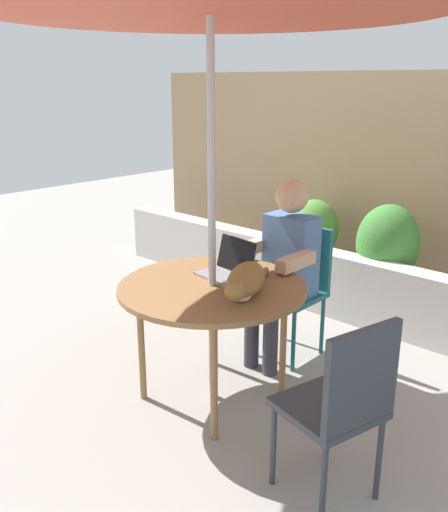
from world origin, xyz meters
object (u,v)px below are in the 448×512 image
(chair_empty, at_px, (343,399))
(person_seated, at_px, (284,262))
(laptop, at_px, (230,265))
(cat, at_px, (245,282))
(chair_occupied, at_px, (297,279))
(potted_plant_near_fence, at_px, (313,238))
(potted_plant_by_chair, at_px, (387,253))
(patio_table, at_px, (212,294))

(chair_empty, distance_m, person_seated, 1.41)
(laptop, xyz_separation_m, cat, (0.29, -0.20, 0.02))
(chair_occupied, xyz_separation_m, chair_empty, (1.03, -1.10, 0.00))
(laptop, relative_size, potted_plant_near_fence, 0.39)
(chair_empty, bearing_deg, cat, 162.00)
(person_seated, bearing_deg, cat, -69.95)
(chair_occupied, xyz_separation_m, potted_plant_by_chair, (0.14, 1.03, -0.01))
(patio_table, xyz_separation_m, cat, (0.25, -0.00, 0.14))
(chair_empty, bearing_deg, chair_occupied, 133.20)
(chair_empty, bearing_deg, laptop, 157.05)
(patio_table, distance_m, chair_occupied, 0.85)
(chair_occupied, xyz_separation_m, cat, (0.25, -0.84, 0.28))
(patio_table, xyz_separation_m, chair_empty, (1.03, -0.26, -0.14))
(chair_occupied, bearing_deg, potted_plant_by_chair, 81.98)
(chair_empty, distance_m, potted_plant_by_chair, 2.30)
(chair_empty, xyz_separation_m, person_seated, (-1.03, 0.94, 0.17))
(chair_empty, bearing_deg, potted_plant_by_chair, 112.64)
(potted_plant_near_fence, bearing_deg, chair_occupied, -60.86)
(laptop, xyz_separation_m, potted_plant_by_chair, (0.19, 1.67, -0.27))
(patio_table, distance_m, potted_plant_near_fence, 2.10)
(patio_table, bearing_deg, potted_plant_near_fence, 107.82)
(patio_table, relative_size, potted_plant_near_fence, 1.30)
(potted_plant_near_fence, height_order, potted_plant_by_chair, potted_plant_by_chair)
(chair_empty, xyz_separation_m, laptop, (-1.07, 0.45, 0.26))
(chair_empty, relative_size, potted_plant_near_fence, 1.09)
(chair_empty, bearing_deg, person_seated, 137.65)
(cat, relative_size, potted_plant_by_chair, 0.66)
(person_seated, bearing_deg, laptop, -94.88)
(patio_table, relative_size, chair_occupied, 1.20)
(person_seated, height_order, potted_plant_by_chair, person_seated)
(potted_plant_by_chair, bearing_deg, chair_occupied, -98.02)
(cat, bearing_deg, potted_plant_by_chair, 93.23)
(person_seated, xyz_separation_m, potted_plant_by_chair, (0.14, 1.19, -0.18))
(chair_empty, distance_m, potted_plant_near_fence, 2.80)
(laptop, bearing_deg, chair_empty, -22.95)
(chair_occupied, relative_size, potted_plant_near_fence, 1.09)
(cat, bearing_deg, chair_occupied, 106.52)
(chair_occupied, distance_m, cat, 0.92)
(person_seated, xyz_separation_m, cat, (0.25, -0.69, 0.11))
(person_seated, distance_m, potted_plant_by_chair, 1.21)
(person_seated, xyz_separation_m, potted_plant_near_fence, (-0.64, 1.31, -0.23))
(laptop, bearing_deg, person_seated, 85.12)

